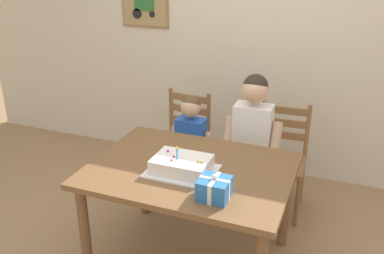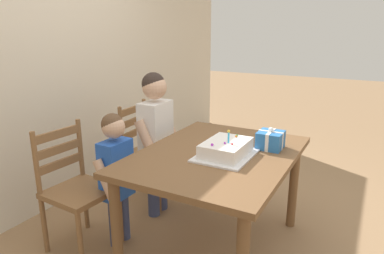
# 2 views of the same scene
# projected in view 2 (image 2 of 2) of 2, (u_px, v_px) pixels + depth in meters

# --- Properties ---
(ground_plane) EXTENTS (20.00, 20.00, 0.00)m
(ground_plane) POSITION_uv_depth(u_px,v_px,m) (215.00, 248.00, 2.60)
(ground_plane) COLOR #997551
(back_wall) EXTENTS (6.40, 0.11, 2.60)m
(back_wall) POSITION_uv_depth(u_px,v_px,m) (46.00, 62.00, 2.98)
(back_wall) COLOR beige
(back_wall) RESTS_ON ground
(dining_table) EXTENTS (1.33, 1.00, 0.76)m
(dining_table) POSITION_uv_depth(u_px,v_px,m) (216.00, 166.00, 2.42)
(dining_table) COLOR brown
(dining_table) RESTS_ON ground
(birthday_cake) EXTENTS (0.44, 0.34, 0.19)m
(birthday_cake) POSITION_uv_depth(u_px,v_px,m) (226.00, 149.00, 2.32)
(birthday_cake) COLOR silver
(birthday_cake) RESTS_ON dining_table
(gift_box_red_large) EXTENTS (0.18, 0.18, 0.16)m
(gift_box_red_large) POSITION_uv_depth(u_px,v_px,m) (270.00, 140.00, 2.47)
(gift_box_red_large) COLOR #286BB7
(gift_box_red_large) RESTS_ON dining_table
(chair_left) EXTENTS (0.45, 0.45, 0.92)m
(chair_left) POSITION_uv_depth(u_px,v_px,m) (76.00, 188.00, 2.52)
(chair_left) COLOR brown
(chair_left) RESTS_ON ground
(chair_right) EXTENTS (0.44, 0.44, 0.92)m
(chair_right) POSITION_uv_depth(u_px,v_px,m) (147.00, 151.00, 3.26)
(chair_right) COLOR brown
(chair_right) RESTS_ON ground
(child_older) EXTENTS (0.45, 0.26, 1.24)m
(child_older) POSITION_uv_depth(u_px,v_px,m) (156.00, 131.00, 2.91)
(child_older) COLOR #38426B
(child_older) RESTS_ON ground
(child_younger) EXTENTS (0.37, 0.21, 1.01)m
(child_younger) POSITION_uv_depth(u_px,v_px,m) (116.00, 167.00, 2.51)
(child_younger) COLOR #38426B
(child_younger) RESTS_ON ground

